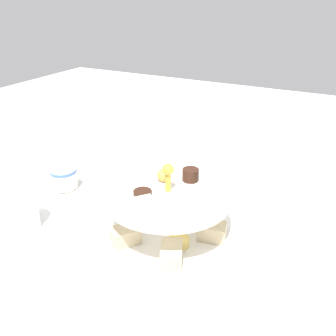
{
  "coord_description": "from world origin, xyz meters",
  "views": [
    {
      "loc": [
        0.25,
        -0.48,
        0.41
      ],
      "look_at": [
        0.0,
        0.0,
        0.14
      ],
      "focal_mm": 38.59,
      "sensor_mm": 36.0,
      "label": 1
    }
  ],
  "objects_px": {
    "tiered_serving_stand": "(168,217)",
    "teacup_with_saucer": "(64,180)",
    "water_glass_short_left": "(20,211)",
    "butter_knife_right": "(153,161)",
    "water_glass_tall_right": "(274,171)"
  },
  "relations": [
    {
      "from": "tiered_serving_stand",
      "to": "teacup_with_saucer",
      "type": "xyz_separation_m",
      "value": [
        -0.29,
        0.05,
        -0.02
      ]
    },
    {
      "from": "water_glass_short_left",
      "to": "teacup_with_saucer",
      "type": "distance_m",
      "value": 0.15
    },
    {
      "from": "tiered_serving_stand",
      "to": "water_glass_short_left",
      "type": "distance_m",
      "value": 0.28
    },
    {
      "from": "water_glass_short_left",
      "to": "butter_knife_right",
      "type": "relative_size",
      "value": 0.43
    },
    {
      "from": "water_glass_tall_right",
      "to": "teacup_with_saucer",
      "type": "height_order",
      "value": "water_glass_tall_right"
    },
    {
      "from": "tiered_serving_stand",
      "to": "water_glass_tall_right",
      "type": "bearing_deg",
      "value": 61.47
    },
    {
      "from": "water_glass_tall_right",
      "to": "butter_knife_right",
      "type": "xyz_separation_m",
      "value": [
        -0.32,
        0.03,
        -0.06
      ]
    },
    {
      "from": "water_glass_short_left",
      "to": "teacup_with_saucer",
      "type": "relative_size",
      "value": 0.81
    },
    {
      "from": "water_glass_short_left",
      "to": "butter_knife_right",
      "type": "bearing_deg",
      "value": 78.85
    },
    {
      "from": "water_glass_tall_right",
      "to": "water_glass_short_left",
      "type": "relative_size",
      "value": 1.56
    },
    {
      "from": "tiered_serving_stand",
      "to": "teacup_with_saucer",
      "type": "distance_m",
      "value": 0.29
    },
    {
      "from": "tiered_serving_stand",
      "to": "butter_knife_right",
      "type": "xyz_separation_m",
      "value": [
        -0.19,
        0.27,
        -0.04
      ]
    },
    {
      "from": "water_glass_tall_right",
      "to": "water_glass_short_left",
      "type": "xyz_separation_m",
      "value": [
        -0.39,
        -0.34,
        -0.02
      ]
    },
    {
      "from": "water_glass_short_left",
      "to": "butter_knife_right",
      "type": "xyz_separation_m",
      "value": [
        0.07,
        0.37,
        -0.03
      ]
    },
    {
      "from": "tiered_serving_stand",
      "to": "water_glass_short_left",
      "type": "xyz_separation_m",
      "value": [
        -0.26,
        -0.1,
        -0.01
      ]
    }
  ]
}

